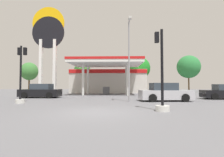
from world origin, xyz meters
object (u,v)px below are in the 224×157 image
(tree_0, at_px, (29,71))
(car_2, at_px, (224,92))
(corner_streetlamp, at_px, (129,53))
(car_1, at_px, (165,93))
(tree_3, at_px, (189,67))
(tree_1, at_px, (82,70))
(car_0, at_px, (41,91))
(traffic_signal_0, at_px, (21,80))
(tree_2, at_px, (140,68))
(station_pole_sign, at_px, (48,38))
(traffic_signal_1, at_px, (162,87))

(tree_0, bearing_deg, car_2, -32.19)
(corner_streetlamp, bearing_deg, car_1, 15.67)
(tree_3, bearing_deg, tree_1, 179.58)
(tree_0, xyz_separation_m, tree_1, (11.39, -0.87, 0.23))
(car_0, xyz_separation_m, car_1, (12.24, -3.25, 0.02))
(car_2, xyz_separation_m, tree_0, (-28.81, 18.13, 3.55))
(car_0, relative_size, traffic_signal_0, 0.97)
(tree_2, xyz_separation_m, corner_streetlamp, (-3.79, -21.67, -0.86))
(car_1, bearing_deg, tree_3, 62.23)
(station_pole_sign, height_order, tree_1, station_pole_sign)
(car_0, xyz_separation_m, tree_0, (-10.28, 16.92, 3.53))
(traffic_signal_0, xyz_separation_m, tree_1, (0.14, 21.49, 2.73))
(corner_streetlamp, bearing_deg, tree_1, 111.75)
(car_0, distance_m, tree_1, 16.53)
(tree_1, bearing_deg, tree_3, -0.42)
(tree_1, relative_size, corner_streetlamp, 0.88)
(traffic_signal_0, bearing_deg, station_pole_sign, 103.87)
(car_1, height_order, corner_streetlamp, corner_streetlamp)
(car_1, height_order, traffic_signal_0, traffic_signal_0)
(car_0, bearing_deg, traffic_signal_0, -79.92)
(traffic_signal_1, bearing_deg, car_2, 43.76)
(car_2, distance_m, traffic_signal_1, 11.12)
(car_1, relative_size, tree_3, 0.62)
(corner_streetlamp, bearing_deg, tree_2, 80.07)
(station_pole_sign, relative_size, corner_streetlamp, 1.94)
(traffic_signal_1, xyz_separation_m, tree_1, (-9.40, 24.95, 3.15))
(car_2, bearing_deg, tree_2, 106.55)
(corner_streetlamp, bearing_deg, car_2, 17.26)
(tree_0, relative_size, tree_3, 0.85)
(traffic_signal_1, xyz_separation_m, corner_streetlamp, (-1.35, 4.77, 2.73))
(car_1, xyz_separation_m, corner_streetlamp, (-3.09, -0.87, 3.31))
(tree_3, bearing_deg, tree_2, 170.03)
(car_0, distance_m, tree_3, 27.74)
(car_1, bearing_deg, tree_2, 88.06)
(car_1, relative_size, corner_streetlamp, 0.67)
(tree_1, bearing_deg, traffic_signal_1, -69.36)
(traffic_signal_1, bearing_deg, tree_1, 110.64)
(station_pole_sign, relative_size, tree_0, 2.12)
(car_2, bearing_deg, corner_streetlamp, -162.74)
(traffic_signal_1, height_order, tree_2, tree_2)
(traffic_signal_1, height_order, corner_streetlamp, corner_streetlamp)
(car_1, height_order, traffic_signal_1, traffic_signal_1)
(car_0, height_order, tree_2, tree_2)
(car_0, xyz_separation_m, tree_3, (22.33, 15.90, 4.27))
(station_pole_sign, distance_m, traffic_signal_0, 13.85)
(traffic_signal_1, relative_size, corner_streetlamp, 0.65)
(station_pole_sign, distance_m, corner_streetlamp, 15.89)
(tree_1, xyz_separation_m, corner_streetlamp, (8.05, -20.18, -0.42))
(tree_2, bearing_deg, traffic_signal_1, -95.28)
(traffic_signal_1, xyz_separation_m, tree_2, (2.44, 26.44, 3.58))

